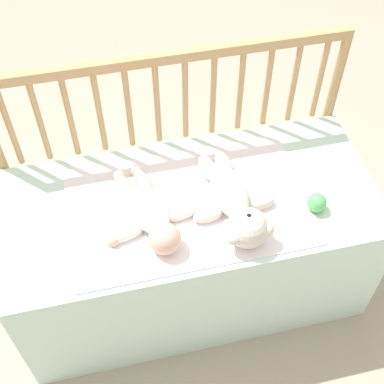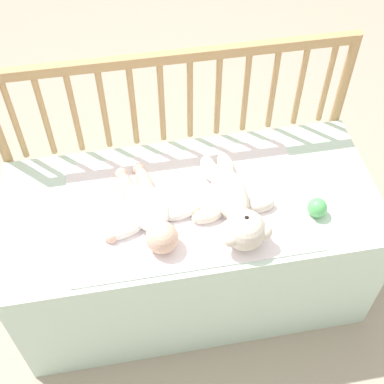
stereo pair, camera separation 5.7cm
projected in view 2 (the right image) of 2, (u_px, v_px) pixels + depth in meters
ground_plane at (192, 283)px, 2.27m from camera, size 12.00×12.00×0.00m
crib_mattress at (192, 246)px, 2.05m from camera, size 1.30×0.59×0.56m
crib_rail at (176, 114)px, 1.95m from camera, size 1.30×0.04×0.94m
blanket at (188, 206)px, 1.82m from camera, size 0.81×0.51×0.01m
teddy_bear at (235, 207)px, 1.75m from camera, size 0.29×0.44×0.14m
baby at (149, 211)px, 1.76m from camera, size 0.34×0.40×0.10m
toy_ball at (317, 208)px, 1.78m from camera, size 0.07×0.07×0.07m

